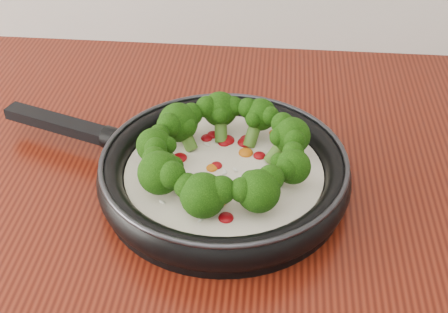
{
  "coord_description": "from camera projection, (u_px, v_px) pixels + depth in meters",
  "views": [
    {
      "loc": [
        0.13,
        0.57,
        1.37
      ],
      "look_at": [
        0.08,
        1.12,
        0.95
      ],
      "focal_mm": 49.28,
      "sensor_mm": 36.0,
      "label": 1
    }
  ],
  "objects": [
    {
      "name": "skillet",
      "position": [
        221.0,
        169.0,
        0.71
      ],
      "size": [
        0.48,
        0.37,
        0.08
      ],
      "color": "black",
      "rests_on": "counter"
    }
  ]
}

